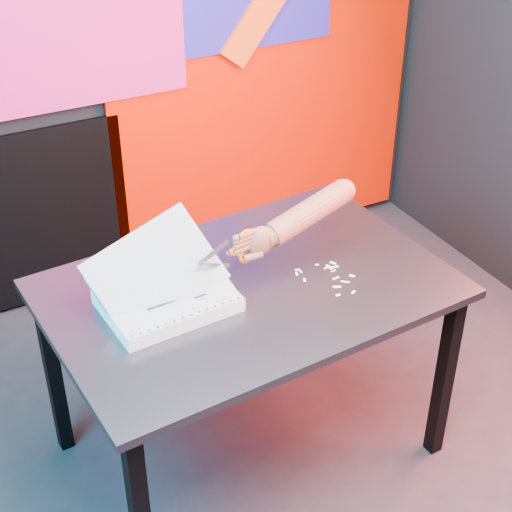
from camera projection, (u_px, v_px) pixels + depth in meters
room at (315, 131)px, 2.15m from camera, size 3.01×3.01×2.71m
backdrop at (150, 91)px, 3.47m from camera, size 2.88×0.05×2.08m
work_table at (248, 305)px, 2.62m from camera, size 1.35×0.95×0.75m
printout_stack at (167, 299)px, 2.46m from camera, size 0.45×0.32×0.30m
scissors at (243, 248)px, 2.52m from camera, size 0.22×0.04×0.13m
hand_forearm at (301, 217)px, 2.62m from camera, size 0.49×0.13×0.17m
paper_clippings at (329, 275)px, 2.62m from camera, size 0.17×0.21×0.00m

